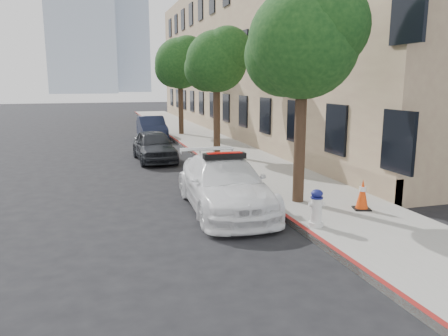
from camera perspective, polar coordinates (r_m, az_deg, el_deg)
ground at (r=12.92m, az=-6.08°, el=-3.65°), size 120.00×120.00×0.00m
sidewalk at (r=23.27m, az=-1.97°, el=3.26°), size 3.20×50.00×0.15m
curb_strip at (r=22.93m, az=-5.69°, el=3.09°), size 0.12×50.00×0.15m
building at (r=29.64m, az=6.26°, el=14.46°), size 8.00×36.00×10.00m
tower_right at (r=148.89m, az=-12.91°, el=18.20°), size 14.00×14.00×44.00m
tree_near at (r=11.55m, az=10.47°, el=15.86°), size 2.92×2.82×5.62m
tree_mid at (r=19.01m, az=-0.88°, el=13.82°), size 2.77×2.64×5.43m
tree_far at (r=26.80m, az=-5.69°, el=13.51°), size 3.10×3.00×5.81m
police_car at (r=11.34m, az=0.07°, el=-2.10°), size 2.13×4.81×1.52m
parked_car_mid at (r=18.65m, az=-9.12°, el=2.90°), size 1.64×3.83×1.29m
parked_car_far at (r=25.63m, az=-9.44°, el=5.18°), size 1.43×4.04×1.33m
fire_hydrant at (r=9.86m, az=11.97°, el=-5.18°), size 0.36×0.32×0.84m
traffic_cone at (r=11.46m, az=17.63°, el=-3.32°), size 0.51×0.51×0.77m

